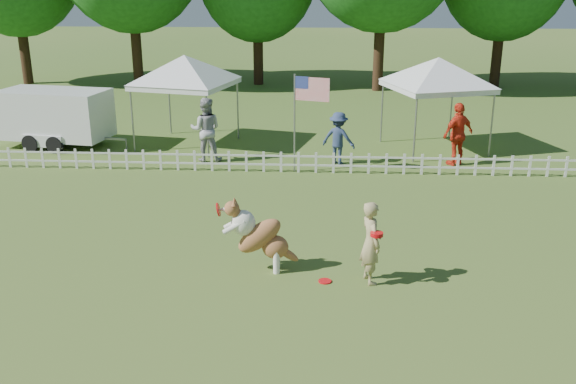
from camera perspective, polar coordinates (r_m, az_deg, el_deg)
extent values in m
plane|color=#30571B|center=(11.91, 0.64, -8.16)|extent=(120.00, 120.00, 0.00)
imported|color=tan|center=(11.76, 7.38, -4.48)|extent=(0.53, 0.66, 1.56)
cylinder|color=red|center=(11.99, 3.30, -7.92)|extent=(0.31, 0.31, 0.02)
imported|color=#9E9DA3|center=(19.54, -7.31, 5.52)|extent=(0.98, 0.78, 1.93)
imported|color=navy|center=(19.17, 4.50, 4.80)|extent=(1.15, 0.90, 1.56)
imported|color=red|center=(19.61, 14.88, 5.00)|extent=(1.16, 0.99, 1.87)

